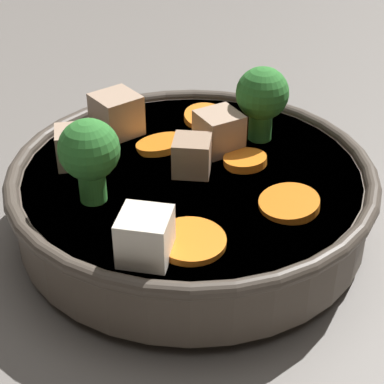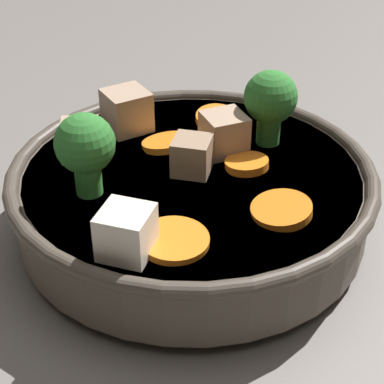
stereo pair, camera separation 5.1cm
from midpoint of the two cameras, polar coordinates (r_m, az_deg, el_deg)
name	(u,v)px [view 2 (the right image)]	position (r m, az deg, el deg)	size (l,w,h in m)	color
ground_plane	(192,231)	(0.53, 2.74, -3.61)	(3.00, 3.00, 0.00)	slate
stirfry_bowl	(191,188)	(0.51, 2.79, 0.22)	(0.29, 0.29, 0.12)	#51473D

